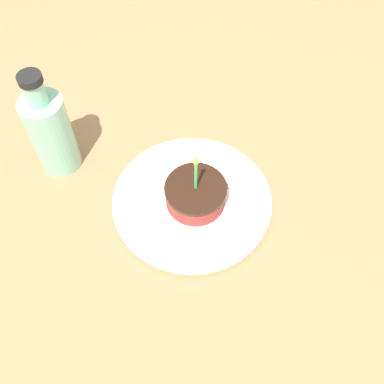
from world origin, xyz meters
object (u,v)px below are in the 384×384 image
plate (192,201)px  fork (217,177)px  bottle (51,132)px  cake_slice (196,194)px

plate → fork: (0.06, 0.01, 0.01)m
fork → bottle: bottle is taller
cake_slice → plate: bearing=108.5°
plate → fork: fork is taller
fork → plate: bearing=-168.7°
plate → cake_slice: cake_slice is taller
fork → bottle: 0.29m
plate → cake_slice: bearing=-71.5°
plate → bottle: 0.26m
cake_slice → bottle: 0.27m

